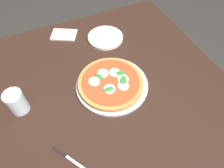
% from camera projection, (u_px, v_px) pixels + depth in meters
% --- Properties ---
extents(ground_plane, '(6.00, 6.00, 0.00)m').
position_uv_depth(ground_plane, '(99.00, 150.00, 1.49)').
color(ground_plane, '#2D2B28').
extents(dining_table, '(1.20, 1.01, 0.78)m').
position_uv_depth(dining_table, '(91.00, 102.00, 0.95)').
color(dining_table, black).
rests_on(dining_table, ground_plane).
extents(serving_tray, '(0.31, 0.31, 0.01)m').
position_uv_depth(serving_tray, '(112.00, 85.00, 0.87)').
color(serving_tray, '#B2B2B7').
rests_on(serving_tray, dining_table).
extents(pizza, '(0.28, 0.28, 0.03)m').
position_uv_depth(pizza, '(111.00, 82.00, 0.86)').
color(pizza, '#C6843F').
rests_on(pizza, serving_tray).
extents(plate_white, '(0.18, 0.18, 0.01)m').
position_uv_depth(plate_white, '(105.00, 38.00, 1.06)').
color(plate_white, white).
rests_on(plate_white, dining_table).
extents(napkin, '(0.16, 0.14, 0.01)m').
position_uv_depth(napkin, '(64.00, 35.00, 1.08)').
color(napkin, white).
rests_on(napkin, dining_table).
extents(knife, '(0.10, 0.14, 0.01)m').
position_uv_depth(knife, '(67.00, 156.00, 0.69)').
color(knife, black).
rests_on(knife, dining_table).
extents(glass_cup, '(0.07, 0.07, 0.10)m').
position_uv_depth(glass_cup, '(17.00, 102.00, 0.77)').
color(glass_cup, silver).
rests_on(glass_cup, dining_table).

